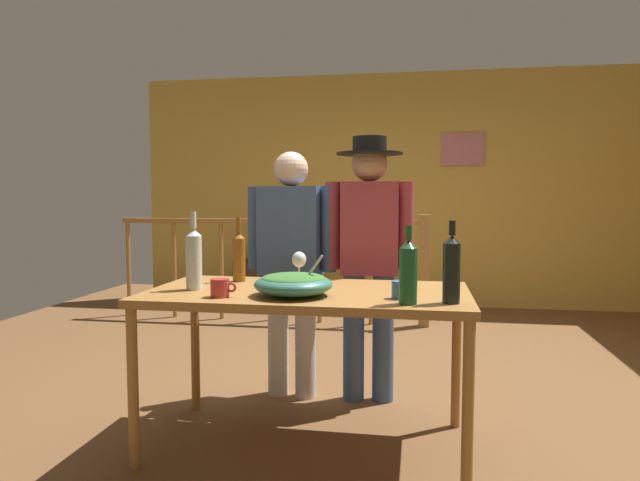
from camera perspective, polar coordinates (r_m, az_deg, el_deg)
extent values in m
plane|color=brown|center=(3.91, 5.52, -14.35)|extent=(7.76, 7.76, 0.00)
cube|color=gold|center=(6.67, 7.50, 4.99)|extent=(5.97, 0.10, 2.65)
cube|color=#C4727D|center=(6.64, 14.04, 8.80)|extent=(0.47, 0.03, 0.36)
cylinder|color=#9E6B33|center=(6.35, -18.54, -2.73)|extent=(0.04, 0.04, 0.98)
cylinder|color=#9E6B33|center=(6.13, -14.32, -2.89)|extent=(0.04, 0.04, 0.98)
cylinder|color=#9E6B33|center=(5.94, -9.81, -3.05)|extent=(0.04, 0.04, 0.98)
cylinder|color=#9E6B33|center=(5.79, -5.03, -3.20)|extent=(0.04, 0.04, 0.98)
cylinder|color=#9E6B33|center=(5.68, -0.03, -3.32)|extent=(0.04, 0.04, 0.98)
cylinder|color=#9E6B33|center=(5.62, 5.13, -3.43)|extent=(0.04, 0.04, 0.98)
cylinder|color=#9E6B33|center=(5.60, 10.36, -3.51)|extent=(0.04, 0.04, 0.98)
cube|color=#9E6B33|center=(5.74, -5.06, 1.91)|extent=(3.15, 0.07, 0.05)
cube|color=#9E6B33|center=(5.59, 10.37, -3.00)|extent=(0.10, 0.10, 1.08)
cube|color=#38281E|center=(6.59, -4.47, -4.30)|extent=(0.90, 0.40, 0.52)
cube|color=black|center=(6.55, -4.49, -1.97)|extent=(0.20, 0.12, 0.02)
cylinder|color=black|center=(6.55, -4.49, -1.54)|extent=(0.03, 0.03, 0.08)
cube|color=black|center=(6.50, -4.56, 0.15)|extent=(0.50, 0.06, 0.31)
cube|color=black|center=(6.47, -4.63, 0.13)|extent=(0.46, 0.01, 0.28)
cube|color=#9E6B33|center=(2.84, -1.20, -5.37)|extent=(1.57, 0.82, 0.04)
cylinder|color=#9E6B33|center=(2.84, -18.15, -13.86)|extent=(0.05, 0.05, 0.75)
cylinder|color=#9E6B33|center=(2.54, 14.54, -15.96)|extent=(0.05, 0.05, 0.75)
cylinder|color=#9E6B33|center=(3.48, -12.34, -10.31)|extent=(0.05, 0.05, 0.75)
cylinder|color=#9E6B33|center=(3.25, 13.43, -11.42)|extent=(0.05, 0.05, 0.75)
ellipsoid|color=#337060|center=(2.67, -2.68, -4.41)|extent=(0.37, 0.37, 0.11)
ellipsoid|color=#38702D|center=(2.67, -2.68, -3.79)|extent=(0.30, 0.30, 0.05)
cylinder|color=silver|center=(2.65, -1.13, -3.42)|extent=(0.14, 0.01, 0.19)
cylinder|color=silver|center=(3.04, -2.09, -4.29)|extent=(0.07, 0.07, 0.01)
cylinder|color=silver|center=(3.03, -2.10, -3.40)|extent=(0.01, 0.01, 0.09)
ellipsoid|color=silver|center=(3.02, -2.10, -1.91)|extent=(0.08, 0.08, 0.08)
cylinder|color=black|center=(2.54, 12.98, -3.22)|extent=(0.08, 0.08, 0.26)
cone|color=black|center=(2.52, 13.03, 0.11)|extent=(0.08, 0.08, 0.03)
cylinder|color=black|center=(2.52, 13.05, 1.23)|extent=(0.03, 0.03, 0.06)
cylinder|color=brown|center=(3.14, -8.08, -1.93)|extent=(0.07, 0.07, 0.24)
cone|color=brown|center=(3.13, -8.11, 0.50)|extent=(0.07, 0.07, 0.03)
cylinder|color=brown|center=(3.13, -8.12, 1.56)|extent=(0.03, 0.03, 0.08)
cylinder|color=#1E5628|center=(2.48, 8.78, -3.54)|extent=(0.08, 0.08, 0.24)
cone|color=#1E5628|center=(2.47, 8.82, -0.34)|extent=(0.08, 0.08, 0.04)
cylinder|color=#1E5628|center=(2.46, 8.83, 0.79)|extent=(0.03, 0.03, 0.06)
cylinder|color=silver|center=(2.90, -12.47, -2.19)|extent=(0.08, 0.08, 0.27)
cone|color=silver|center=(2.89, -12.52, 0.81)|extent=(0.08, 0.08, 0.04)
cylinder|color=silver|center=(2.88, -12.53, 2.00)|extent=(0.03, 0.03, 0.08)
cylinder|color=#3866B2|center=(2.63, 8.00, -4.88)|extent=(0.08, 0.08, 0.08)
torus|color=#3866B2|center=(2.62, 9.11, -4.81)|extent=(0.05, 0.01, 0.05)
cylinder|color=#B7332D|center=(2.68, -9.95, -4.68)|extent=(0.09, 0.09, 0.08)
torus|color=#B7332D|center=(2.66, -8.83, -4.64)|extent=(0.05, 0.01, 0.05)
cylinder|color=beige|center=(3.61, -1.46, -9.51)|extent=(0.13, 0.13, 0.77)
cylinder|color=beige|center=(3.67, -4.20, -9.32)|extent=(0.13, 0.13, 0.77)
cube|color=#3D5684|center=(3.54, -2.88, 0.99)|extent=(0.40, 0.25, 0.55)
cylinder|color=#3D5684|center=(3.47, 0.87, 1.16)|extent=(0.09, 0.09, 0.52)
cylinder|color=#3D5684|center=(3.62, -6.49, 1.26)|extent=(0.09, 0.09, 0.52)
sphere|color=beige|center=(3.54, -2.91, 7.13)|extent=(0.21, 0.21, 0.21)
cylinder|color=#3D5684|center=(3.57, 6.31, -9.59)|extent=(0.13, 0.13, 0.79)
cylinder|color=#3D5684|center=(3.57, 3.38, -9.58)|extent=(0.13, 0.13, 0.79)
cube|color=#9E3842|center=(3.46, 4.91, 1.25)|extent=(0.36, 0.25, 0.56)
cylinder|color=#9E3842|center=(3.47, 8.56, 1.45)|extent=(0.09, 0.09, 0.53)
cylinder|color=#9E3842|center=(3.47, 1.27, 1.50)|extent=(0.09, 0.09, 0.53)
sphere|color=tan|center=(3.47, 4.96, 7.65)|extent=(0.22, 0.22, 0.22)
cylinder|color=black|center=(3.47, 4.96, 8.63)|extent=(0.40, 0.40, 0.01)
cylinder|color=black|center=(3.47, 4.97, 9.45)|extent=(0.21, 0.21, 0.10)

